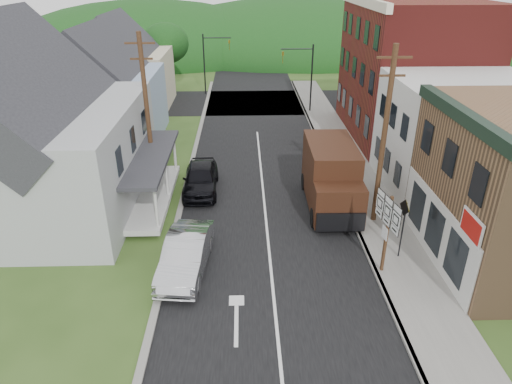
{
  "coord_description": "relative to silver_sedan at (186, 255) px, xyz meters",
  "views": [
    {
      "loc": [
        -1.16,
        -17.01,
        12.04
      ],
      "look_at": [
        -0.56,
        2.76,
        2.2
      ],
      "focal_mm": 32.0,
      "sensor_mm": 36.0,
      "label": 1
    }
  ],
  "objects": [
    {
      "name": "warning_sign",
      "position": [
        9.53,
        0.58,
        1.2
      ],
      "size": [
        0.19,
        0.8,
        2.91
      ],
      "rotation": [
        0.0,
        0.0,
        0.18
      ],
      "color": "black",
      "rests_on": "sidewalk_right"
    },
    {
      "name": "utility_pole_left",
      "position": [
        -2.81,
        8.46,
        3.84
      ],
      "size": [
        1.6,
        0.26,
        9.0
      ],
      "color": "#472D19",
      "rests_on": "ground"
    },
    {
      "name": "route_sign_cluster",
      "position": [
        8.44,
        -0.46,
        1.67
      ],
      "size": [
        0.42,
        2.04,
        3.6
      ],
      "rotation": [
        0.0,
        0.0,
        0.17
      ],
      "color": "#472D19",
      "rests_on": "sidewalk_right"
    },
    {
      "name": "delivery_van",
      "position": [
        7.3,
        5.76,
        0.95
      ],
      "size": [
        2.67,
        6.27,
        3.49
      ],
      "rotation": [
        0.0,
        0.0,
        -0.01
      ],
      "color": "black",
      "rests_on": "ground"
    },
    {
      "name": "utility_pole_right",
      "position": [
        9.29,
        3.96,
        3.84
      ],
      "size": [
        1.6,
        0.26,
        9.0
      ],
      "color": "#472D19",
      "rests_on": "ground"
    },
    {
      "name": "cross_road",
      "position": [
        3.69,
        27.46,
        -0.82
      ],
      "size": [
        60.0,
        9.0,
        0.02
      ],
      "primitive_type": "cube",
      "color": "black",
      "rests_on": "ground"
    },
    {
      "name": "ground",
      "position": [
        3.69,
        0.46,
        -0.82
      ],
      "size": [
        120.0,
        120.0,
        0.0
      ],
      "primitive_type": "plane",
      "color": "#2D4719",
      "rests_on": "ground"
    },
    {
      "name": "tree_left_d",
      "position": [
        -5.31,
        32.46,
        4.07
      ],
      "size": [
        4.8,
        4.8,
        6.94
      ],
      "color": "#382616",
      "rests_on": "ground"
    },
    {
      "name": "house_cream",
      "position": [
        -7.81,
        26.46,
        2.88
      ],
      "size": [
        7.14,
        8.16,
        7.28
      ],
      "color": "beige",
      "rests_on": "ground"
    },
    {
      "name": "dark_sedan",
      "position": [
        0.01,
        7.89,
        0.01
      ],
      "size": [
        2.03,
        4.9,
        1.66
      ],
      "primitive_type": "imported",
      "rotation": [
        0.0,
        0.0,
        0.01
      ],
      "color": "black",
      "rests_on": "ground"
    },
    {
      "name": "sidewalk_right",
      "position": [
        9.59,
        8.46,
        -0.74
      ],
      "size": [
        2.8,
        55.0,
        0.15
      ],
      "primitive_type": "cube",
      "color": "slate",
      "rests_on": "ground"
    },
    {
      "name": "storefront_white",
      "position": [
        14.99,
        7.96,
        2.43
      ],
      "size": [
        8.0,
        7.0,
        6.5
      ],
      "primitive_type": "cube",
      "color": "silver",
      "rests_on": "ground"
    },
    {
      "name": "curb_left",
      "position": [
        -0.96,
        8.46,
        -0.76
      ],
      "size": [
        0.3,
        55.0,
        0.12
      ],
      "primitive_type": "cube",
      "color": "slate",
      "rests_on": "ground"
    },
    {
      "name": "forested_ridge",
      "position": [
        3.69,
        55.46,
        -0.82
      ],
      "size": [
        90.0,
        30.0,
        16.0
      ],
      "primitive_type": "ellipsoid",
      "color": "#103711",
      "rests_on": "ground"
    },
    {
      "name": "traffic_signal_right",
      "position": [
        8.0,
        23.96,
        2.94
      ],
      "size": [
        2.87,
        0.2,
        6.0
      ],
      "color": "black",
      "rests_on": "ground"
    },
    {
      "name": "storefront_red",
      "position": [
        14.99,
        17.46,
        4.18
      ],
      "size": [
        8.0,
        12.0,
        10.0
      ],
      "primitive_type": "cube",
      "color": "maroon",
      "rests_on": "ground"
    },
    {
      "name": "road",
      "position": [
        3.69,
        10.46,
        -0.82
      ],
      "size": [
        9.0,
        90.0,
        0.02
      ],
      "primitive_type": "cube",
      "color": "black",
      "rests_on": "ground"
    },
    {
      "name": "curb_right",
      "position": [
        8.24,
        8.46,
        -0.74
      ],
      "size": [
        0.2,
        55.0,
        0.15
      ],
      "primitive_type": "cube",
      "color": "slate",
      "rests_on": "ground"
    },
    {
      "name": "traffic_signal_left",
      "position": [
        -0.61,
        30.96,
        2.94
      ],
      "size": [
        2.87,
        0.2,
        6.0
      ],
      "color": "black",
      "rests_on": "ground"
    },
    {
      "name": "silver_sedan",
      "position": [
        0.0,
        0.0,
        0.0
      ],
      "size": [
        2.22,
        5.1,
        1.63
      ],
      "primitive_type": "imported",
      "rotation": [
        0.0,
        0.0,
        -0.1
      ],
      "color": "silver",
      "rests_on": "ground"
    },
    {
      "name": "house_gray",
      "position": [
        -8.31,
        6.46,
        3.42
      ],
      "size": [
        10.2,
        12.24,
        8.35
      ],
      "color": "#A0A3A5",
      "rests_on": "ground"
    },
    {
      "name": "tree_left_c",
      "position": [
        -15.31,
        20.46,
        5.12
      ],
      "size": [
        5.8,
        5.8,
        8.41
      ],
      "color": "#382616",
      "rests_on": "ground"
    },
    {
      "name": "house_blue",
      "position": [
        -7.31,
        17.46,
        2.88
      ],
      "size": [
        7.14,
        8.16,
        7.28
      ],
      "color": "#8BA0BE",
      "rests_on": "ground"
    }
  ]
}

